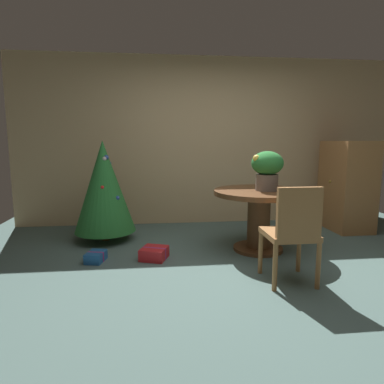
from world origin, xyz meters
The scene contains 9 objects.
ground_plane centered at (0.00, 0.00, 0.00)m, with size 6.60×6.60×0.00m, color #4C6660.
back_wall_panel centered at (0.00, 2.20, 1.30)m, with size 6.00×0.10×2.60m, color tan.
round_dining_table centered at (0.38, 0.68, 0.50)m, with size 1.08×1.08×0.73m.
flower_vase centered at (0.46, 0.66, 1.00)m, with size 0.37×0.37×0.46m.
wooden_chair_near centered at (0.38, -0.30, 0.52)m, with size 0.44×0.45×0.92m.
holiday_tree centered at (-1.51, 1.31, 0.72)m, with size 0.79×0.79×1.32m.
gift_box_blue centered at (-1.51, 0.50, 0.05)m, with size 0.23×0.28×0.11m.
gift_box_red centered at (-0.87, 0.51, 0.06)m, with size 0.35×0.35×0.13m.
wooden_cabinet centered at (1.98, 1.51, 0.66)m, with size 0.54×0.78×1.31m.
Camera 1 is at (-0.85, -3.12, 1.31)m, focal length 31.27 mm.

